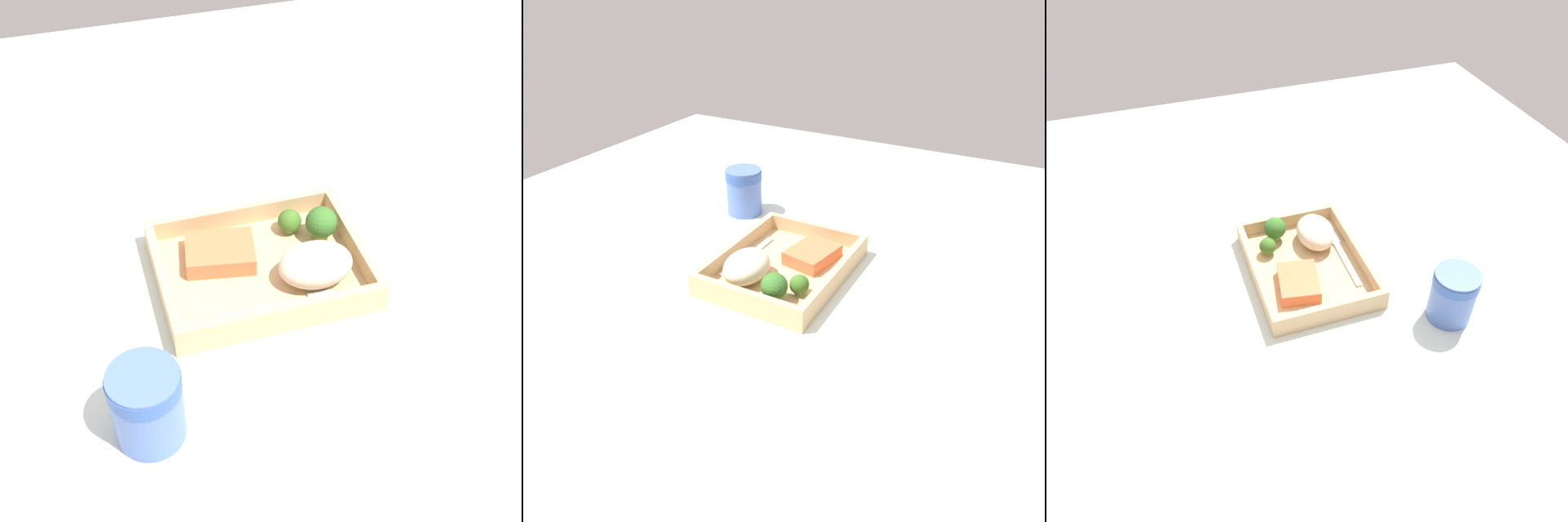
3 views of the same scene
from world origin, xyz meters
The scene contains 10 objects.
ground_plane centered at (0.00, 0.00, -1.00)cm, with size 160.00×160.00×2.00cm, color silver.
takeout_tray centered at (0.00, 0.00, 0.60)cm, with size 27.40×21.19×1.20cm, color tan.
tray_rim centered at (0.00, 0.00, 2.70)cm, with size 27.40×21.19×3.00cm.
salmon_fillet centered at (-4.73, 3.26, 2.47)cm, with size 9.15×7.08×2.55cm, color #D96940.
mashed_potatoes centered at (6.25, -3.80, 3.83)cm, with size 9.81×7.23×5.25cm, color beige.
broccoli_floret_1 centered at (5.99, 6.09, 3.11)cm, with size 3.30×3.30×3.62cm.
broccoli_floret_2 centered at (9.68, 3.52, 4.04)cm, with size 4.40×4.40×5.15cm.
fork centered at (0.86, -7.52, 1.42)cm, with size 15.82×2.24×0.44cm.
paper_cup centered at (-18.45, -19.98, 5.63)cm, with size 7.93×7.93×10.06cm.
receipt_slip centered at (-26.01, -0.89, 0.12)cm, with size 7.13×14.58×0.24cm, color white.
Camera 2 is at (67.65, 36.93, 48.71)cm, focal length 35.00 mm.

